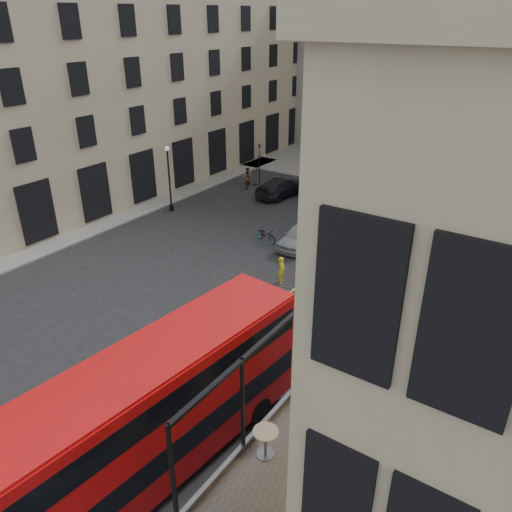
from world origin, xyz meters
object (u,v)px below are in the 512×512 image
Objects in this scene: cafe_table_mid at (314,377)px; cafe_table_far at (352,355)px; bicycle at (266,235)px; pedestrian_a at (248,176)px; bus_near at (155,407)px; pedestrian_b at (396,164)px; car_a at (300,236)px; street_lamp_b at (375,159)px; pedestrian_d at (507,205)px; pedestrian_e at (247,180)px; traffic_light_far at (259,159)px; car_b at (360,192)px; cafe_table_near at (266,439)px; car_c at (282,187)px; cafe_chair_b at (378,415)px; street_lamp_a at (170,183)px; traffic_light_near at (308,259)px; cafe_chair_c at (362,422)px; cafe_chair_d at (410,360)px; pedestrian_c at (414,172)px; bus_far at (341,165)px; cyclist at (282,270)px.

cafe_table_far is (0.47, 1.64, -0.03)m from cafe_table_mid.
bicycle is 13.09m from pedestrian_a.
bus_near reaches higher than pedestrian_b.
car_a is 6.04× the size of cafe_table_mid.
pedestrian_a is at bearing -144.89° from street_lamp_b.
pedestrian_d is at bearing -9.11° from street_lamp_b.
pedestrian_e is (-7.87, 8.75, 0.35)m from bicycle.
bus_near reaches higher than traffic_light_far.
cafe_table_near reaches higher than car_b.
pedestrian_e is at bearing 55.62° from bicycle.
cafe_chair_b reaches higher than car_c.
street_lamp_a is 7.58× the size of cafe_table_far.
car_b is 2.87× the size of pedestrian_e.
cafe_table_mid reaches higher than traffic_light_near.
cafe_table_far is at bearing -125.53° from bicycle.
street_lamp_b is 5.50× the size of cafe_chair_c.
pedestrian_e is at bearing 128.75° from cafe_table_mid.
cafe_table_near is at bearing 151.23° from pedestrian_d.
cafe_chair_b is at bearing -50.88° from traffic_light_far.
cafe_chair_c is 3.30m from cafe_chair_d.
pedestrian_b is (11.42, 20.84, -1.52)m from street_lamp_a.
car_c is 3.46× the size of pedestrian_a.
pedestrian_d is at bearing 131.00° from pedestrian_c.
cafe_table_mid is (-0.56, -31.61, 4.16)m from pedestrian_d.
street_lamp_b reaches higher than car_b.
pedestrian_d is at bearing -154.06° from car_c.
car_a is 2.43× the size of pedestrian_d.
cafe_chair_b is at bearing 86.10° from pedestrian_c.
cafe_table_far is at bearing -130.07° from pedestrian_b.
cafe_chair_c is (22.25, -28.16, 2.47)m from traffic_light_far.
cafe_table_near reaches higher than pedestrian_b.
cafe_chair_b is (15.46, -30.44, 2.54)m from bus_far.
traffic_light_near is 21.26m from traffic_light_far.
cafe_table_near is at bearing -132.26° from pedestrian_b.
bus_far is at bearing 112.25° from cafe_table_near.
street_lamp_b is 12.02m from pedestrian_a.
pedestrian_a is 34.33m from cafe_table_mid.
car_b is 6.37× the size of cafe_chair_b.
pedestrian_e is 33.00m from cafe_table_mid.
pedestrian_c is 1.01× the size of pedestrian_e.
cafe_table_mid is at bearing -167.82° from cyclist.
traffic_light_near is 20.07m from bus_far.
cafe_table_near is at bearing -72.34° from street_lamp_b.
bus_near is at bearing -90.25° from car_b.
car_a is at bearing -44.61° from traffic_light_far.
traffic_light_far is 2.00× the size of bicycle.
pedestrian_c is at bearing 103.22° from cafe_table_mid.
pedestrian_a is (-12.63, 14.42, -0.03)m from cyclist.
cafe_table_far is (9.00, -10.62, 4.23)m from cyclist.
cafe_chair_b is 2.76m from cafe_chair_d.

